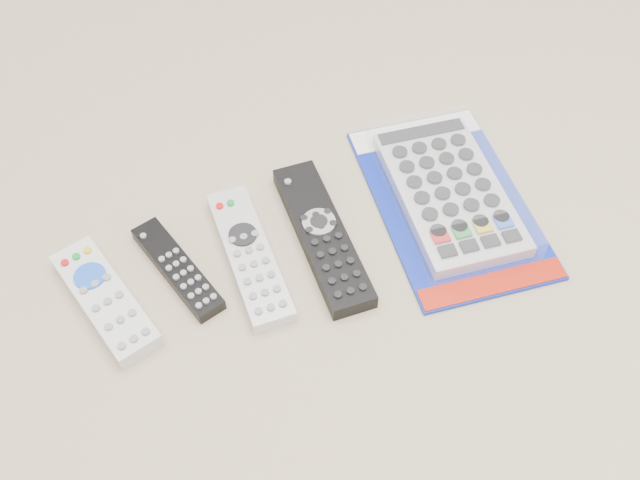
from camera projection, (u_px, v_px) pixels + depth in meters
name	position (u px, v px, depth m)	size (l,w,h in m)	color
remote_small_grey	(105.00, 300.00, 0.80)	(0.08, 0.18, 0.03)	silver
remote_slim_black	(178.00, 269.00, 0.83)	(0.06, 0.16, 0.02)	black
remote_silver_dvd	(250.00, 256.00, 0.84)	(0.07, 0.20, 0.02)	silver
remote_large_black	(323.00, 236.00, 0.85)	(0.08, 0.23, 0.02)	black
jumbo_remote_packaged	(450.00, 191.00, 0.89)	(0.23, 0.32, 0.04)	#0E229C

